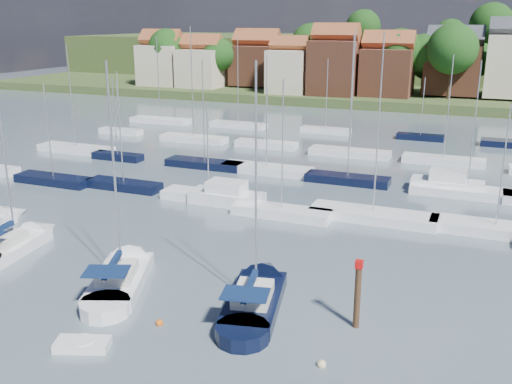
% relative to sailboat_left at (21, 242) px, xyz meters
% --- Properties ---
extents(ground, '(260.00, 260.00, 0.00)m').
position_rel_sailboat_left_xyz_m(ground, '(15.35, 35.41, -0.36)').
color(ground, '#4A5864').
rests_on(ground, ground).
extents(sailboat_left, '(3.94, 10.28, 13.70)m').
position_rel_sailboat_left_xyz_m(sailboat_left, '(0.00, 0.00, 0.00)').
color(sailboat_left, white).
rests_on(sailboat_left, ground).
extents(sailboat_centre, '(6.96, 11.75, 15.54)m').
position_rel_sailboat_left_xyz_m(sailboat_centre, '(10.40, -1.51, -0.01)').
color(sailboat_centre, white).
rests_on(sailboat_centre, ground).
extents(sailboat_navy, '(5.28, 11.72, 15.73)m').
position_rel_sailboat_left_xyz_m(sailboat_navy, '(19.79, -0.93, -0.01)').
color(sailboat_navy, black).
rests_on(sailboat_navy, ground).
extents(tender, '(3.10, 2.18, 0.61)m').
position_rel_sailboat_left_xyz_m(tender, '(13.35, -9.68, -0.13)').
color(tender, white).
rests_on(tender, ground).
extents(timber_piling, '(0.40, 0.40, 6.29)m').
position_rel_sailboat_left_xyz_m(timber_piling, '(26.16, -2.09, 0.66)').
color(timber_piling, '#4C331E').
rests_on(timber_piling, ground).
extents(buoy_c, '(0.52, 0.52, 0.52)m').
position_rel_sailboat_left_xyz_m(buoy_c, '(11.70, -5.89, -0.36)').
color(buoy_c, '#D85914').
rests_on(buoy_c, ground).
extents(buoy_d, '(0.45, 0.45, 0.45)m').
position_rel_sailboat_left_xyz_m(buoy_d, '(15.80, -6.05, -0.36)').
color(buoy_d, '#D85914').
rests_on(buoy_d, ground).
extents(buoy_e, '(0.49, 0.49, 0.49)m').
position_rel_sailboat_left_xyz_m(buoy_e, '(18.42, 0.98, -0.36)').
color(buoy_e, '#D85914').
rests_on(buoy_e, ground).
extents(buoy_f, '(0.47, 0.47, 0.47)m').
position_rel_sailboat_left_xyz_m(buoy_f, '(25.42, -6.50, -0.36)').
color(buoy_f, beige).
rests_on(buoy_f, ground).
extents(marina_field, '(79.62, 41.41, 15.93)m').
position_rel_sailboat_left_xyz_m(marina_field, '(17.26, 30.56, 0.07)').
color(marina_field, white).
rests_on(marina_field, ground).
extents(far_shore_town, '(212.46, 90.00, 22.27)m').
position_rel_sailboat_left_xyz_m(far_shore_town, '(17.58, 128.08, 4.24)').
color(far_shore_town, '#404E27').
rests_on(far_shore_town, ground).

